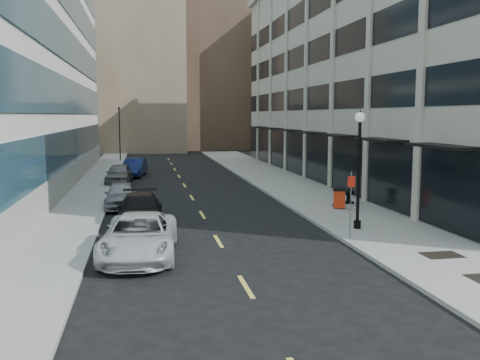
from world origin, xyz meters
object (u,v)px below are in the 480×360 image
object	(u,v)px
car_grey_sedan	(119,174)
trash_bin	(339,198)
traffic_signal	(119,110)
urn_planter	(349,195)
car_silver_sedan	(121,195)
car_white_van	(139,236)
lamppost	(359,159)
car_black_pickup	(140,210)
car_blue_sedan	(134,168)
sign_post	(351,196)

from	to	relation	value
car_grey_sedan	trash_bin	world-z (taller)	car_grey_sedan
traffic_signal	car_grey_sedan	size ratio (longest dim) A/B	1.54
traffic_signal	urn_planter	xyz separation A→B (m)	(14.10, -32.79, -5.06)
urn_planter	traffic_signal	bearing A→B (deg)	113.27
car_silver_sedan	trash_bin	distance (m)	12.09
car_white_van	lamppost	world-z (taller)	lamppost
car_black_pickup	car_grey_sedan	size ratio (longest dim) A/B	1.13
car_grey_sedan	car_black_pickup	bearing A→B (deg)	-80.54
car_blue_sedan	car_silver_sedan	bearing A→B (deg)	-83.90
car_grey_sedan	urn_planter	distance (m)	18.26
urn_planter	trash_bin	bearing A→B (deg)	-129.05
car_silver_sedan	trash_bin	size ratio (longest dim) A/B	4.02
car_blue_sedan	lamppost	bearing A→B (deg)	-59.02
car_blue_sedan	trash_bin	size ratio (longest dim) A/B	4.25
car_silver_sedan	trash_bin	world-z (taller)	car_silver_sedan
car_black_pickup	urn_planter	distance (m)	12.30
car_blue_sedan	lamppost	xyz separation A→B (m)	(10.12, -23.83, 2.50)
car_black_pickup	car_silver_sedan	xyz separation A→B (m)	(-1.03, 5.10, 0.00)
car_blue_sedan	car_black_pickup	bearing A→B (deg)	-80.59
car_silver_sedan	urn_planter	size ratio (longest dim) A/B	5.22
car_grey_sedan	urn_planter	bearing A→B (deg)	-39.09
car_black_pickup	lamppost	bearing A→B (deg)	-16.51
car_black_pickup	sign_post	bearing A→B (deg)	-28.08
sign_post	car_silver_sedan	bearing A→B (deg)	128.99
car_silver_sedan	trash_bin	bearing A→B (deg)	-14.01
car_blue_sedan	car_grey_sedan	size ratio (longest dim) A/B	1.02
car_white_van	car_blue_sedan	world-z (taller)	car_white_van
car_blue_sedan	car_grey_sedan	xyz separation A→B (m)	(-1.08, -4.92, 0.01)
car_grey_sedan	sign_post	xyz separation A→B (m)	(10.15, -20.63, 1.12)
car_grey_sedan	traffic_signal	bearing A→B (deg)	95.67
car_black_pickup	sign_post	distance (m)	9.86
traffic_signal	lamppost	xyz separation A→B (m)	(11.89, -39.29, -2.46)
sign_post	car_white_van	bearing A→B (deg)	-178.66
trash_bin	lamppost	xyz separation A→B (m)	(-1.08, -5.12, 2.52)
car_black_pickup	urn_planter	xyz separation A→B (m)	(11.80, 3.47, -0.09)
car_black_pickup	car_grey_sedan	xyz separation A→B (m)	(-1.60, 15.87, 0.03)
car_blue_sedan	sign_post	xyz separation A→B (m)	(9.07, -25.56, 1.13)
lamppost	urn_planter	world-z (taller)	lamppost
traffic_signal	car_white_van	distance (m)	42.35
car_white_van	car_grey_sedan	bearing A→B (deg)	99.15
car_white_van	car_black_pickup	bearing A→B (deg)	94.92
car_black_pickup	car_grey_sedan	world-z (taller)	car_grey_sedan
lamppost	sign_post	distance (m)	2.44
traffic_signal	car_white_van	bearing A→B (deg)	-86.87
car_black_pickup	car_silver_sedan	distance (m)	5.20
car_silver_sedan	car_blue_sedan	distance (m)	15.70
car_silver_sedan	sign_post	distance (m)	13.80
car_grey_sedan	urn_planter	xyz separation A→B (m)	(13.40, -12.40, -0.11)
car_grey_sedan	car_blue_sedan	bearing A→B (deg)	81.34
traffic_signal	car_black_pickup	xyz separation A→B (m)	(2.30, -36.25, -4.97)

